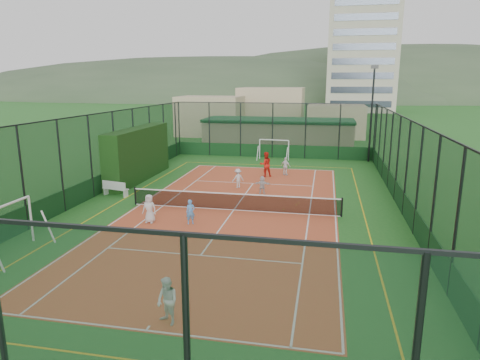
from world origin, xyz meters
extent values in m
plane|color=#226422|center=(0.00, 0.00, 0.00)|extent=(300.00, 300.00, 0.00)
cube|color=#C8512C|center=(0.00, 0.00, 0.01)|extent=(11.17, 23.97, 0.01)
cube|color=beige|center=(12.00, 82.00, 15.00)|extent=(15.00, 12.00, 30.00)
cube|color=black|center=(-8.30, 6.13, 1.85)|extent=(1.27, 8.46, 3.70)
imported|color=silver|center=(-3.69, -2.87, 0.73)|extent=(0.71, 0.46, 1.44)
imported|color=#529BE8|center=(-1.61, -2.66, 0.62)|extent=(0.53, 0.47, 1.23)
imported|color=white|center=(0.49, -11.41, 0.73)|extent=(0.88, 0.82, 1.43)
imported|color=silver|center=(-0.79, 5.02, 0.65)|extent=(0.95, 0.89, 1.29)
imported|color=white|center=(1.95, 9.49, 0.70)|extent=(0.87, 0.65, 1.37)
imported|color=silver|center=(1.01, 3.86, 0.57)|extent=(1.05, 0.36, 1.13)
imported|color=red|center=(0.53, 8.78, 0.93)|extent=(1.11, 1.02, 1.84)
sphere|color=#CCE033|center=(2.71, 0.53, 0.04)|extent=(0.07, 0.07, 0.07)
sphere|color=#CCE033|center=(3.32, 1.63, 0.04)|extent=(0.07, 0.07, 0.07)
sphere|color=#CCE033|center=(-1.65, 1.95, 0.04)|extent=(0.07, 0.07, 0.07)
sphere|color=#CCE033|center=(3.44, 2.03, 0.04)|extent=(0.07, 0.07, 0.07)
camera|label=1|loc=(4.77, -22.04, 6.96)|focal=32.00mm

